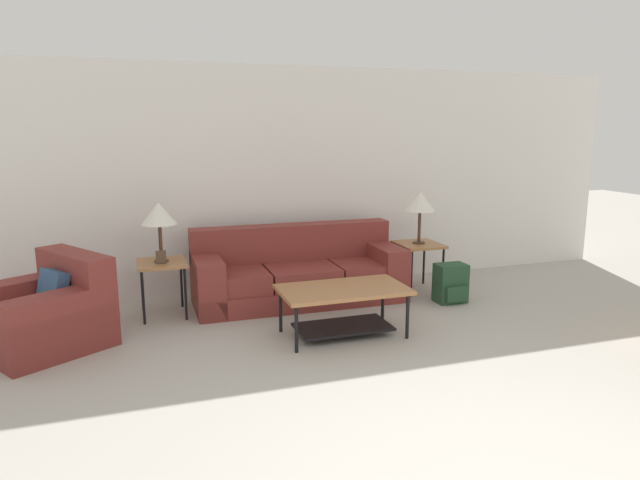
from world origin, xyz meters
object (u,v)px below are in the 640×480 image
Objects in this scene: armchair at (47,315)px; coffee_table at (343,300)px; table_lamp_left at (159,214)px; side_table_right at (419,248)px; couch at (298,274)px; side_table_left at (162,267)px; table_lamp_right at (420,202)px; backpack at (451,284)px.

armchair is 2.63m from coffee_table.
armchair is 1.39m from table_lamp_left.
coffee_table is 1.78m from side_table_right.
armchair is at bearing -151.95° from table_lamp_left.
couch is 4.06× the size of side_table_right.
table_lamp_left reaches higher than side_table_right.
side_table_left is (1.02, 0.54, 0.22)m from armchair.
table_lamp_right is at bearing 7.87° from armchair.
side_table_left is 0.54m from table_lamp_left.
side_table_right is at bearing 7.87° from armchair.
table_lamp_right is (0.00, 0.00, 0.54)m from side_table_right.
coffee_table is at bearing -140.74° from table_lamp_right.
table_lamp_left is (-1.46, -0.06, 0.75)m from couch.
table_lamp_left and table_lamp_right have the same top height.
table_lamp_right is at bearing 0.00° from side_table_right.
couch is 1.96× the size of coffee_table.
backpack is (4.06, 0.00, -0.08)m from armchair.
table_lamp_right reaches higher than side_table_left.
side_table_right reaches higher than backpack.
table_lamp_left is (0.00, 0.00, 0.54)m from side_table_left.
side_table_left is 3.10m from backpack.
couch is 1.64m from table_lamp_right.
couch is 1.47m from side_table_left.
coffee_table is 1.94× the size of table_lamp_left.
coffee_table is at bearing -12.67° from armchair.
coffee_table is at bearing -35.98° from table_lamp_left.
side_table_left is (-1.46, -0.06, 0.21)m from couch.
table_lamp_left is (-2.91, 0.00, 0.54)m from side_table_right.
couch is at bearing 177.78° from side_table_right.
armchair reaches higher than side_table_left.
armchair reaches higher than backpack.
side_table_left and side_table_right have the same top height.
side_table_left reaches higher than backpack.
table_lamp_right reaches higher than couch.
coffee_table is at bearing -85.84° from couch.
table_lamp_left is at bearing 180.00° from table_lamp_right.
table_lamp_right reaches higher than side_table_right.
armchair reaches higher than side_table_right.
table_lamp_left is 1.00× the size of table_lamp_right.
side_table_right is (1.46, -0.06, 0.21)m from couch.
backpack is at bearing 0.04° from armchair.
table_lamp_left is at bearing 0.00° from side_table_left.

